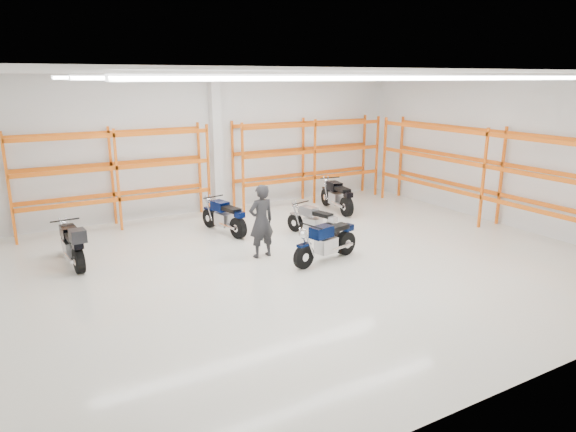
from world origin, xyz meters
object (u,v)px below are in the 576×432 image
motorcycle_back_a (73,245)px  structural_column (216,145)px  motorcycle_back_d (337,197)px  standing_man (261,221)px  motorcycle_back_c (315,222)px  motorcycle_main (328,242)px  motorcycle_back_b (225,218)px

motorcycle_back_a → structural_column: structural_column is taller
motorcycle_back_d → structural_column: structural_column is taller
motorcycle_back_d → standing_man: 5.11m
motorcycle_back_c → standing_man: standing_man is taller
motorcycle_main → structural_column: bearing=94.5°
standing_man → motorcycle_back_d: bearing=-150.2°
motorcycle_back_a → motorcycle_back_d: (8.50, 1.14, -0.02)m
motorcycle_back_a → motorcycle_back_c: motorcycle_back_a is taller
motorcycle_main → standing_man: bearing=140.6°
motorcycle_back_a → motorcycle_back_b: (4.22, 0.69, -0.05)m
motorcycle_back_c → motorcycle_main: bearing=-112.6°
motorcycle_back_a → motorcycle_back_d: motorcycle_back_a is taller
motorcycle_back_b → structural_column: size_ratio=0.45×
motorcycle_back_c → standing_man: bearing=-160.4°
motorcycle_back_c → standing_man: size_ratio=1.00×
motorcycle_main → motorcycle_back_b: (-1.31, 3.39, -0.00)m
structural_column → motorcycle_back_c: bearing=-73.7°
motorcycle_back_a → motorcycle_main: bearing=-26.0°
motorcycle_back_b → motorcycle_back_c: 2.61m
motorcycle_back_b → motorcycle_back_d: (4.29, 0.45, 0.03)m
standing_man → structural_column: size_ratio=0.41×
motorcycle_main → motorcycle_back_a: (-5.53, 2.70, 0.05)m
motorcycle_back_c → motorcycle_back_d: motorcycle_back_d is taller
motorcycle_back_c → motorcycle_back_d: size_ratio=0.85×
motorcycle_back_d → motorcycle_back_b: bearing=-173.9°
standing_man → structural_column: 5.15m
standing_man → structural_column: (0.84, 4.90, 1.32)m
standing_man → structural_column: bearing=-102.9°
motorcycle_back_c → structural_column: 4.71m
motorcycle_back_b → motorcycle_back_c: (2.07, -1.59, -0.04)m
motorcycle_main → motorcycle_back_d: size_ratio=0.95×
motorcycle_back_a → motorcycle_back_c: size_ratio=1.15×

